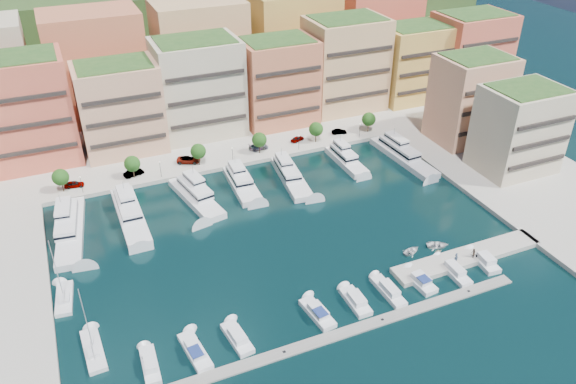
% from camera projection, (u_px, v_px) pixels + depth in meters
% --- Properties ---
extents(ground, '(400.00, 400.00, 0.00)m').
position_uv_depth(ground, '(281.00, 233.00, 116.24)').
color(ground, black).
rests_on(ground, ground).
extents(north_quay, '(220.00, 64.00, 2.00)m').
position_uv_depth(north_quay, '(200.00, 119.00, 164.71)').
color(north_quay, '#9E998E').
rests_on(north_quay, ground).
extents(east_quay, '(34.00, 76.00, 2.00)m').
position_uv_depth(east_quay, '(539.00, 190.00, 130.81)').
color(east_quay, '#9E998E').
rests_on(east_quay, ground).
extents(hillside, '(240.00, 40.00, 58.00)m').
position_uv_depth(hillside, '(164.00, 69.00, 202.24)').
color(hillside, '#273E19').
rests_on(hillside, ground).
extents(south_pontoon, '(72.00, 2.20, 0.35)m').
position_uv_depth(south_pontoon, '(335.00, 337.00, 91.78)').
color(south_pontoon, gray).
rests_on(south_pontoon, ground).
extents(finger_pier, '(32.00, 5.00, 2.00)m').
position_uv_depth(finger_pier, '(467.00, 259.00, 109.12)').
color(finger_pier, '#9E998E').
rests_on(finger_pier, ground).
extents(apartment_1, '(20.00, 16.50, 26.80)m').
position_uv_depth(apartment_1, '(28.00, 111.00, 134.59)').
color(apartment_1, '#CD5D44').
rests_on(apartment_1, north_quay).
extents(apartment_2, '(20.00, 15.50, 22.80)m').
position_uv_depth(apartment_2, '(120.00, 108.00, 141.13)').
color(apartment_2, tan).
rests_on(apartment_2, north_quay).
extents(apartment_3, '(22.00, 16.50, 25.80)m').
position_uv_depth(apartment_3, '(199.00, 87.00, 148.96)').
color(apartment_3, beige).
rests_on(apartment_3, north_quay).
extents(apartment_4, '(20.00, 15.50, 23.80)m').
position_uv_depth(apartment_4, '(278.00, 82.00, 155.31)').
color(apartment_4, '#BE6747').
rests_on(apartment_4, north_quay).
extents(apartment_5, '(22.00, 16.50, 26.80)m').
position_uv_depth(apartment_5, '(345.00, 64.00, 163.47)').
color(apartment_5, tan).
rests_on(apartment_5, north_quay).
extents(apartment_6, '(20.00, 15.50, 22.80)m').
position_uv_depth(apartment_6, '(412.00, 63.00, 170.35)').
color(apartment_6, gold).
rests_on(apartment_6, north_quay).
extents(apartment_7, '(22.00, 16.50, 24.80)m').
position_uv_depth(apartment_7, '(470.00, 53.00, 174.98)').
color(apartment_7, '#CD5D44').
rests_on(apartment_7, north_quay).
extents(apartment_east_a, '(18.00, 14.50, 22.80)m').
position_uv_depth(apartment_east_a, '(470.00, 99.00, 146.22)').
color(apartment_east_a, tan).
rests_on(apartment_east_a, east_quay).
extents(apartment_east_b, '(18.00, 14.50, 20.80)m').
position_uv_depth(apartment_east_b, '(519.00, 129.00, 132.68)').
color(apartment_east_b, beige).
rests_on(apartment_east_b, east_quay).
extents(backblock_1, '(26.00, 18.00, 30.00)m').
position_uv_depth(backblock_1, '(97.00, 65.00, 157.29)').
color(backblock_1, '#BE6747').
rests_on(backblock_1, north_quay).
extents(backblock_2, '(26.00, 18.00, 30.00)m').
position_uv_depth(backblock_2, '(201.00, 52.00, 167.37)').
color(backblock_2, tan).
rests_on(backblock_2, north_quay).
extents(backblock_3, '(26.00, 18.00, 30.00)m').
position_uv_depth(backblock_3, '(293.00, 40.00, 177.44)').
color(backblock_3, gold).
rests_on(backblock_3, north_quay).
extents(backblock_4, '(26.00, 18.00, 30.00)m').
position_uv_depth(backblock_4, '(375.00, 30.00, 187.51)').
color(backblock_4, '#CD5D44').
rests_on(backblock_4, north_quay).
extents(tree_0, '(3.80, 3.80, 5.65)m').
position_uv_depth(tree_0, '(60.00, 177.00, 126.51)').
color(tree_0, '#473323').
rests_on(tree_0, north_quay).
extents(tree_1, '(3.80, 3.80, 5.65)m').
position_uv_depth(tree_1, '(132.00, 164.00, 131.88)').
color(tree_1, '#473323').
rests_on(tree_1, north_quay).
extents(tree_2, '(3.80, 3.80, 5.65)m').
position_uv_depth(tree_2, '(198.00, 151.00, 137.25)').
color(tree_2, '#473323').
rests_on(tree_2, north_quay).
extents(tree_3, '(3.80, 3.80, 5.65)m').
position_uv_depth(tree_3, '(259.00, 140.00, 142.63)').
color(tree_3, '#473323').
rests_on(tree_3, north_quay).
extents(tree_4, '(3.80, 3.80, 5.65)m').
position_uv_depth(tree_4, '(316.00, 129.00, 148.00)').
color(tree_4, '#473323').
rests_on(tree_4, north_quay).
extents(tree_5, '(3.80, 3.80, 5.65)m').
position_uv_depth(tree_5, '(369.00, 119.00, 153.37)').
color(tree_5, '#473323').
rests_on(tree_5, north_quay).
extents(lamppost_0, '(0.30, 0.30, 4.20)m').
position_uv_depth(lamppost_0, '(81.00, 182.00, 126.54)').
color(lamppost_0, black).
rests_on(lamppost_0, north_quay).
extents(lamppost_1, '(0.30, 0.30, 4.20)m').
position_uv_depth(lamppost_1, '(160.00, 167.00, 132.58)').
color(lamppost_1, black).
rests_on(lamppost_1, north_quay).
extents(lamppost_2, '(0.30, 0.30, 4.20)m').
position_uv_depth(lamppost_2, '(232.00, 153.00, 138.62)').
color(lamppost_2, black).
rests_on(lamppost_2, north_quay).
extents(lamppost_3, '(0.30, 0.30, 4.20)m').
position_uv_depth(lamppost_3, '(299.00, 140.00, 144.67)').
color(lamppost_3, black).
rests_on(lamppost_3, north_quay).
extents(lamppost_4, '(0.30, 0.30, 4.20)m').
position_uv_depth(lamppost_4, '(360.00, 128.00, 150.71)').
color(lamppost_4, black).
rests_on(lamppost_4, north_quay).
extents(yacht_0, '(8.04, 24.98, 7.30)m').
position_uv_depth(yacht_0, '(70.00, 227.00, 116.05)').
color(yacht_0, silver).
rests_on(yacht_0, ground).
extents(yacht_1, '(5.14, 22.99, 7.30)m').
position_uv_depth(yacht_1, '(130.00, 213.00, 120.77)').
color(yacht_1, silver).
rests_on(yacht_1, ground).
extents(yacht_2, '(8.55, 20.52, 7.30)m').
position_uv_depth(yacht_2, '(195.00, 195.00, 126.83)').
color(yacht_2, silver).
rests_on(yacht_2, ground).
extents(yacht_3, '(5.72, 17.40, 7.30)m').
position_uv_depth(yacht_3, '(241.00, 182.00, 131.68)').
color(yacht_3, silver).
rests_on(yacht_3, ground).
extents(yacht_4, '(6.94, 20.74, 7.30)m').
position_uv_depth(yacht_4, '(290.00, 175.00, 134.55)').
color(yacht_4, silver).
rests_on(yacht_4, ground).
extents(yacht_5, '(4.35, 15.92, 7.30)m').
position_uv_depth(yacht_5, '(345.00, 159.00, 141.53)').
color(yacht_5, silver).
rests_on(yacht_5, ground).
extents(yacht_6, '(6.20, 23.79, 7.30)m').
position_uv_depth(yacht_6, '(401.00, 154.00, 143.64)').
color(yacht_6, silver).
rests_on(yacht_6, ground).
extents(cruiser_0, '(2.66, 7.79, 2.55)m').
position_uv_depth(cruiser_0, '(150.00, 365.00, 85.98)').
color(cruiser_0, silver).
rests_on(cruiser_0, ground).
extents(cruiser_1, '(3.75, 9.03, 2.66)m').
position_uv_depth(cruiser_1, '(195.00, 351.00, 88.32)').
color(cruiser_1, silver).
rests_on(cruiser_1, ground).
extents(cruiser_2, '(3.52, 8.01, 2.55)m').
position_uv_depth(cruiser_2, '(237.00, 338.00, 90.72)').
color(cruiser_2, silver).
rests_on(cruiser_2, ground).
extents(cruiser_4, '(3.66, 8.33, 2.66)m').
position_uv_depth(cruiser_4, '(318.00, 313.00, 95.53)').
color(cruiser_4, silver).
rests_on(cruiser_4, ground).
extents(cruiser_5, '(2.80, 7.52, 2.55)m').
position_uv_depth(cruiser_5, '(356.00, 301.00, 98.05)').
color(cruiser_5, silver).
rests_on(cruiser_5, ground).
extents(cruiser_6, '(2.64, 8.77, 2.55)m').
position_uv_depth(cruiser_6, '(388.00, 291.00, 100.28)').
color(cruiser_6, silver).
rests_on(cruiser_6, ground).
extents(cruiser_7, '(3.43, 7.34, 2.66)m').
position_uv_depth(cruiser_7, '(420.00, 282.00, 102.51)').
color(cruiser_7, silver).
rests_on(cruiser_7, ground).
extents(cruiser_8, '(2.55, 8.75, 2.55)m').
position_uv_depth(cruiser_8, '(453.00, 271.00, 105.03)').
color(cruiser_8, silver).
rests_on(cruiser_8, ground).
extents(cruiser_9, '(3.53, 7.36, 2.55)m').
position_uv_depth(cruiser_9, '(484.00, 261.00, 107.50)').
color(cruiser_9, silver).
rests_on(cruiser_9, ground).
extents(sailboat_0, '(3.26, 9.68, 13.20)m').
position_uv_depth(sailboat_0, '(94.00, 351.00, 88.75)').
color(sailboat_0, silver).
rests_on(sailboat_0, ground).
extents(sailboat_1, '(3.78, 8.99, 13.20)m').
position_uv_depth(sailboat_1, '(65.00, 299.00, 98.91)').
color(sailboat_1, silver).
rests_on(sailboat_1, ground).
extents(tender_1, '(1.49, 1.29, 0.77)m').
position_uv_depth(tender_1, '(439.00, 251.00, 110.51)').
color(tender_1, beige).
rests_on(tender_1, ground).
extents(tender_2, '(5.20, 4.48, 0.90)m').
position_uv_depth(tender_2, '(438.00, 245.00, 112.10)').
color(tender_2, silver).
rests_on(tender_2, ground).
extents(tender_0, '(4.42, 3.64, 0.80)m').
position_uv_depth(tender_0, '(412.00, 251.00, 110.55)').
color(tender_0, silver).
rests_on(tender_0, ground).
extents(car_0, '(4.63, 2.50, 1.50)m').
position_uv_depth(car_0, '(74.00, 184.00, 129.76)').
color(car_0, gray).
rests_on(car_0, north_quay).
extents(car_1, '(5.08, 2.95, 1.58)m').
position_uv_depth(car_1, '(134.00, 173.00, 134.19)').
color(car_1, gray).
rests_on(car_1, north_quay).
extents(car_2, '(6.41, 4.85, 1.62)m').
position_uv_depth(car_2, '(189.00, 160.00, 139.74)').
color(car_2, gray).
rests_on(car_2, north_quay).
extents(car_3, '(5.30, 2.61, 1.48)m').
position_uv_depth(car_3, '(259.00, 147.00, 146.00)').
color(car_3, gray).
rests_on(car_3, north_quay).
extents(car_4, '(4.30, 2.91, 1.36)m').
position_uv_depth(car_4, '(297.00, 139.00, 150.05)').
color(car_4, gray).
rests_on(car_4, north_quay).
extents(car_5, '(4.32, 2.42, 1.35)m').
position_uv_depth(car_5, '(339.00, 132.00, 153.80)').
color(car_5, gray).
rests_on(car_5, north_quay).
extents(person_0, '(0.67, 0.83, 1.97)m').
position_uv_depth(person_0, '(456.00, 257.00, 106.32)').
color(person_0, '#2A3B55').
rests_on(person_0, finger_pier).
extents(person_1, '(1.20, 1.18, 1.95)m').
position_uv_depth(person_1, '(473.00, 253.00, 107.42)').
color(person_1, '#4C3A2D').
rests_on(person_1, finger_pier).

